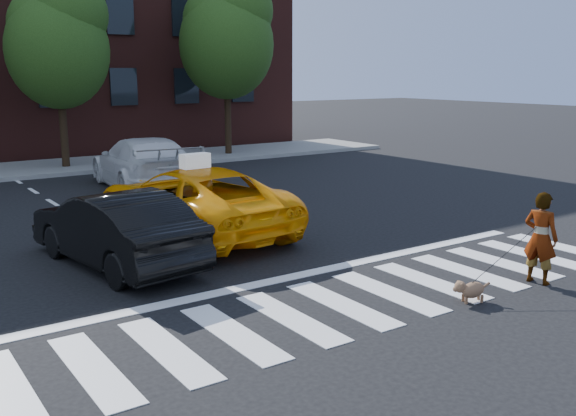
{
  "coord_description": "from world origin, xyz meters",
  "views": [
    {
      "loc": [
        -6.19,
        -7.48,
        3.63
      ],
      "look_at": [
        0.56,
        2.33,
        1.1
      ],
      "focal_mm": 40.0,
      "sensor_mm": 36.0,
      "label": 1
    }
  ],
  "objects_px": {
    "taxi": "(192,201)",
    "dog": "(470,290)",
    "white_suv": "(144,163)",
    "tree_right": "(227,32)",
    "black_sedan": "(115,228)",
    "woman": "(541,238)",
    "tree_mid": "(58,38)"
  },
  "relations": [
    {
      "from": "taxi",
      "to": "dog",
      "type": "distance_m",
      "value": 6.75
    },
    {
      "from": "white_suv",
      "to": "dog",
      "type": "bearing_deg",
      "value": 97.97
    },
    {
      "from": "tree_right",
      "to": "black_sedan",
      "type": "relative_size",
      "value": 1.75
    },
    {
      "from": "black_sedan",
      "to": "woman",
      "type": "xyz_separation_m",
      "value": [
        5.72,
        -5.21,
        0.09
      ]
    },
    {
      "from": "tree_right",
      "to": "woman",
      "type": "bearing_deg",
      "value": -102.48
    },
    {
      "from": "white_suv",
      "to": "dog",
      "type": "xyz_separation_m",
      "value": [
        0.37,
        -12.64,
        -0.61
      ]
    },
    {
      "from": "taxi",
      "to": "woman",
      "type": "bearing_deg",
      "value": 113.46
    },
    {
      "from": "tree_right",
      "to": "black_sedan",
      "type": "xyz_separation_m",
      "value": [
        -9.73,
        -12.88,
        -4.54
      ]
    },
    {
      "from": "tree_right",
      "to": "dog",
      "type": "relative_size",
      "value": 12.54
    },
    {
      "from": "dog",
      "to": "black_sedan",
      "type": "bearing_deg",
      "value": 150.62
    },
    {
      "from": "white_suv",
      "to": "woman",
      "type": "bearing_deg",
      "value": 105.84
    },
    {
      "from": "tree_mid",
      "to": "black_sedan",
      "type": "xyz_separation_m",
      "value": [
        -2.73,
        -12.88,
        -4.13
      ]
    },
    {
      "from": "tree_right",
      "to": "dog",
      "type": "height_order",
      "value": "tree_right"
    },
    {
      "from": "white_suv",
      "to": "woman",
      "type": "height_order",
      "value": "white_suv"
    },
    {
      "from": "tree_mid",
      "to": "tree_right",
      "type": "bearing_deg",
      "value": -0.0
    },
    {
      "from": "dog",
      "to": "white_suv",
      "type": "bearing_deg",
      "value": 114.96
    },
    {
      "from": "taxi",
      "to": "dog",
      "type": "relative_size",
      "value": 9.12
    },
    {
      "from": "tree_right",
      "to": "woman",
      "type": "xyz_separation_m",
      "value": [
        -4.01,
        -18.1,
        -4.45
      ]
    },
    {
      "from": "tree_right",
      "to": "black_sedan",
      "type": "height_order",
      "value": "tree_right"
    },
    {
      "from": "tree_right",
      "to": "dog",
      "type": "bearing_deg",
      "value": -107.69
    },
    {
      "from": "taxi",
      "to": "woman",
      "type": "distance_m",
      "value": 7.38
    },
    {
      "from": "black_sedan",
      "to": "dog",
      "type": "distance_m",
      "value": 6.55
    },
    {
      "from": "tree_right",
      "to": "woman",
      "type": "relative_size",
      "value": 4.73
    },
    {
      "from": "taxi",
      "to": "black_sedan",
      "type": "height_order",
      "value": "taxi"
    },
    {
      "from": "white_suv",
      "to": "woman",
      "type": "distance_m",
      "value": 12.84
    },
    {
      "from": "tree_mid",
      "to": "woman",
      "type": "relative_size",
      "value": 4.36
    },
    {
      "from": "dog",
      "to": "woman",
      "type": "bearing_deg",
      "value": 22.65
    },
    {
      "from": "black_sedan",
      "to": "dog",
      "type": "height_order",
      "value": "black_sedan"
    },
    {
      "from": "tree_mid",
      "to": "dog",
      "type": "xyz_separation_m",
      "value": [
        1.24,
        -18.08,
        -4.64
      ]
    },
    {
      "from": "woman",
      "to": "black_sedan",
      "type": "bearing_deg",
      "value": 36.58
    },
    {
      "from": "tree_right",
      "to": "taxi",
      "type": "height_order",
      "value": "tree_right"
    },
    {
      "from": "tree_mid",
      "to": "tree_right",
      "type": "distance_m",
      "value": 7.01
    }
  ]
}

